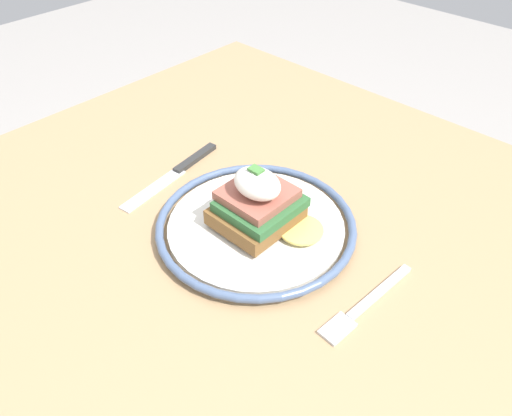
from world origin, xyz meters
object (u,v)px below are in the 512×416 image
sandwich (258,203)px  knife (179,170)px  fork (364,305)px  plate (256,225)px

sandwich → knife: bearing=-4.2°
sandwich → fork: (-0.16, 0.01, -0.04)m
knife → fork: bearing=176.0°
plate → fork: size_ratio=1.74×
plate → fork: 0.16m
plate → sandwich: sandwich is taller
fork → knife: 0.32m
fork → knife: knife is taller
fork → sandwich: bearing=-3.7°
knife → plate: bearing=175.1°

